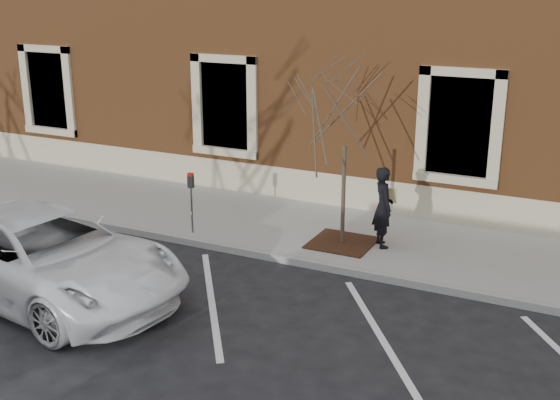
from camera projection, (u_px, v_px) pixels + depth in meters
The scene contains 10 objects.
ground at pixel (267, 258), 14.49m from camera, with size 120.00×120.00×0.00m, color #28282B.
sidewalk_near at pixel (302, 229), 15.97m from camera, with size 40.00×3.50×0.15m, color #A5A39B.
curb_near at pixel (266, 256), 14.43m from camera, with size 40.00×0.12×0.15m, color #9E9E99.
parking_stripes at pixel (211, 300), 12.61m from camera, with size 28.00×4.40×0.01m, color silver, non-canonical shape.
building_civic at pixel (391, 35), 19.91m from camera, with size 40.00×8.62×8.00m.
man at pixel (383, 207), 14.52m from camera, with size 0.62×0.41×1.71m, color black.
parking_meter at pixel (191, 192), 15.27m from camera, with size 0.12×0.10×1.36m.
tree_grate at pixel (342, 243), 14.90m from camera, with size 1.30×1.30×0.03m, color #3C1D13.
sapling at pixel (346, 117), 14.09m from camera, with size 2.33×2.33×3.88m.
white_truck at pixel (44, 256), 12.57m from camera, with size 2.60×5.65×1.57m, color white.
Camera 1 is at (6.17, -11.96, 5.53)m, focal length 45.00 mm.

